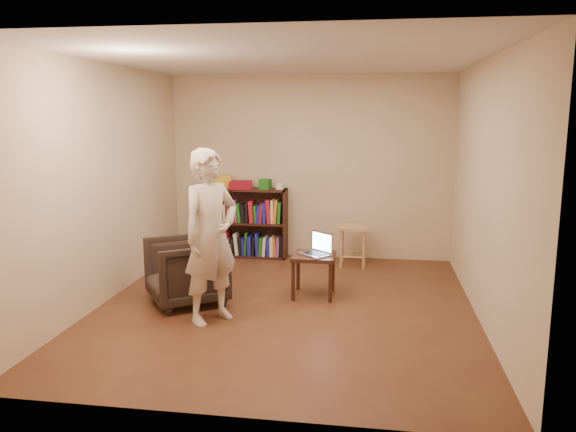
# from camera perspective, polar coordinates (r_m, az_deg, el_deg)

# --- Properties ---
(floor) EXTENTS (4.50, 4.50, 0.00)m
(floor) POSITION_cam_1_polar(r_m,az_deg,el_deg) (6.14, -0.29, -9.25)
(floor) COLOR #4F2519
(floor) RESTS_ON ground
(ceiling) EXTENTS (4.50, 4.50, 0.00)m
(ceiling) POSITION_cam_1_polar(r_m,az_deg,el_deg) (5.80, -0.31, 15.71)
(ceiling) COLOR silver
(ceiling) RESTS_ON wall_back
(wall_back) EXTENTS (4.00, 0.00, 4.00)m
(wall_back) POSITION_cam_1_polar(r_m,az_deg,el_deg) (8.04, 2.23, 4.95)
(wall_back) COLOR beige
(wall_back) RESTS_ON floor
(wall_left) EXTENTS (0.00, 4.50, 4.50)m
(wall_left) POSITION_cam_1_polar(r_m,az_deg,el_deg) (6.45, -18.16, 3.09)
(wall_left) COLOR beige
(wall_left) RESTS_ON floor
(wall_right) EXTENTS (0.00, 4.50, 4.50)m
(wall_right) POSITION_cam_1_polar(r_m,az_deg,el_deg) (5.86, 19.41, 2.32)
(wall_right) COLOR beige
(wall_right) RESTS_ON floor
(bookshelf) EXTENTS (1.20, 0.30, 1.00)m
(bookshelf) POSITION_cam_1_polar(r_m,az_deg,el_deg) (8.17, -4.31, -1.09)
(bookshelf) COLOR black
(bookshelf) RESTS_ON floor
(box_yellow) EXTENTS (0.25, 0.21, 0.18)m
(box_yellow) POSITION_cam_1_polar(r_m,az_deg,el_deg) (8.13, -6.56, 3.46)
(box_yellow) COLOR gold
(box_yellow) RESTS_ON bookshelf
(red_cloth) EXTENTS (0.38, 0.31, 0.11)m
(red_cloth) POSITION_cam_1_polar(r_m,az_deg,el_deg) (8.05, -4.84, 3.16)
(red_cloth) COLOR maroon
(red_cloth) RESTS_ON bookshelf
(box_green) EXTENTS (0.17, 0.17, 0.14)m
(box_green) POSITION_cam_1_polar(r_m,az_deg,el_deg) (7.97, -2.32, 3.25)
(box_green) COLOR #1F681B
(box_green) RESTS_ON bookshelf
(box_white) EXTENTS (0.10, 0.10, 0.08)m
(box_white) POSITION_cam_1_polar(r_m,az_deg,el_deg) (7.97, -0.80, 3.01)
(box_white) COLOR beige
(box_white) RESTS_ON bookshelf
(stool) EXTENTS (0.38, 0.38, 0.55)m
(stool) POSITION_cam_1_polar(r_m,az_deg,el_deg) (7.71, 6.65, -1.77)
(stool) COLOR #A57650
(stool) RESTS_ON floor
(armchair) EXTENTS (1.09, 1.08, 0.72)m
(armchair) POSITION_cam_1_polar(r_m,az_deg,el_deg) (6.28, -10.32, -5.50)
(armchair) COLOR #2F261F
(armchair) RESTS_ON floor
(side_table) EXTENTS (0.48, 0.48, 0.49)m
(side_table) POSITION_cam_1_polar(r_m,az_deg,el_deg) (6.40, 2.63, -4.63)
(side_table) COLOR black
(side_table) RESTS_ON floor
(laptop) EXTENTS (0.41, 0.40, 0.25)m
(laptop) POSITION_cam_1_polar(r_m,az_deg,el_deg) (6.37, 3.01, -3.39)
(laptop) COLOR #A7A7AB
(laptop) RESTS_ON side_table
(person) EXTENTS (0.71, 0.76, 1.74)m
(person) POSITION_cam_1_polar(r_m,az_deg,el_deg) (5.57, -7.86, -2.08)
(person) COLOR beige
(person) RESTS_ON floor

